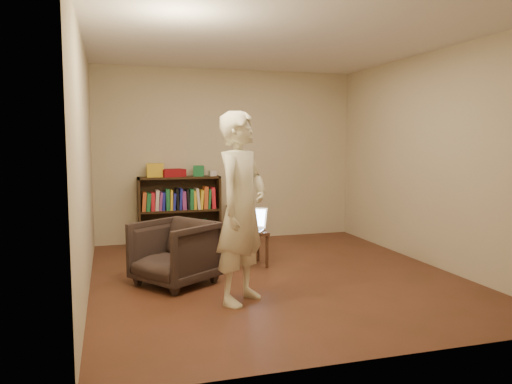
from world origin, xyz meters
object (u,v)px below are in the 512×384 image
object	(u,v)px
bookshelf	(180,214)
armchair	(175,253)
person	(242,208)
stool	(241,212)
side_table	(248,237)
laptop	(249,225)

from	to	relation	value
bookshelf	armchair	size ratio (longest dim) A/B	1.59
person	stool	bearing A→B (deg)	31.07
side_table	person	world-z (taller)	person
stool	armchair	bearing A→B (deg)	-121.74
person	laptop	bearing A→B (deg)	26.89
side_table	person	xyz separation A→B (m)	(-0.43, -1.31, 0.54)
stool	person	distance (m)	2.92
laptop	stool	bearing A→B (deg)	110.04
stool	armchair	distance (m)	2.40
bookshelf	stool	size ratio (longest dim) A/B	2.22
person	side_table	bearing A→B (deg)	27.44
side_table	person	distance (m)	1.48
side_table	armchair	bearing A→B (deg)	-150.13
armchair	person	xyz separation A→B (m)	(0.53, -0.75, 0.56)
bookshelf	armchair	bearing A→B (deg)	-99.23
bookshelf	armchair	distance (m)	2.13
armchair	bookshelf	bearing A→B (deg)	135.41
laptop	person	world-z (taller)	person
laptop	person	distance (m)	1.49
bookshelf	laptop	world-z (taller)	bookshelf
side_table	laptop	distance (m)	0.14
side_table	laptop	xyz separation A→B (m)	(0.03, 0.04, 0.13)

